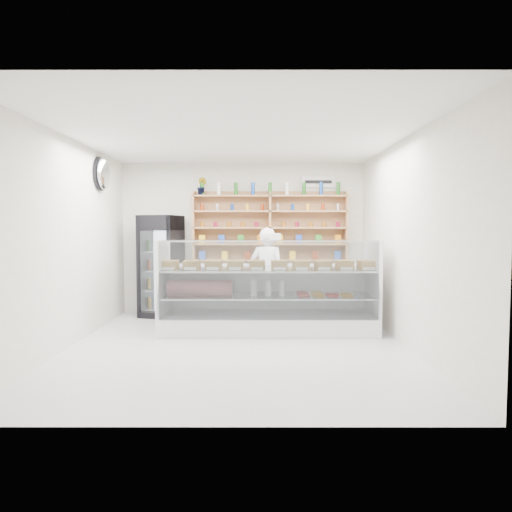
{
  "coord_description": "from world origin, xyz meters",
  "views": [
    {
      "loc": [
        0.25,
        -6.06,
        1.59
      ],
      "look_at": [
        0.24,
        0.9,
        1.17
      ],
      "focal_mm": 32.0,
      "sensor_mm": 36.0,
      "label": 1
    }
  ],
  "objects": [
    {
      "name": "wall_sign",
      "position": [
        1.4,
        2.47,
        2.45
      ],
      "size": [
        0.62,
        0.03,
        0.2
      ],
      "primitive_type": "cube",
      "color": "white",
      "rests_on": "back_wall"
    },
    {
      "name": "security_mirror",
      "position": [
        -2.17,
        1.2,
        2.45
      ],
      "size": [
        0.15,
        0.5,
        0.5
      ],
      "primitive_type": "ellipsoid",
      "color": "silver",
      "rests_on": "left_wall"
    },
    {
      "name": "wall_shelving",
      "position": [
        0.5,
        2.34,
        1.59
      ],
      "size": [
        2.84,
        0.28,
        1.33
      ],
      "color": "#A4754D",
      "rests_on": "back_wall"
    },
    {
      "name": "display_counter",
      "position": [
        0.43,
        0.9,
        0.38
      ],
      "size": [
        3.27,
        0.98,
        1.42
      ],
      "color": "white",
      "rests_on": "floor"
    },
    {
      "name": "drinks_cooler",
      "position": [
        -1.47,
        2.14,
        0.91
      ],
      "size": [
        0.79,
        0.78,
        1.82
      ],
      "rotation": [
        0.0,
        0.0,
        -0.24
      ],
      "color": "black",
      "rests_on": "floor"
    },
    {
      "name": "potted_plant",
      "position": [
        -0.75,
        2.34,
        2.36
      ],
      "size": [
        0.22,
        0.2,
        0.32
      ],
      "primitive_type": "imported",
      "rotation": [
        0.0,
        0.0,
        -0.36
      ],
      "color": "#1E6626",
      "rests_on": "wall_shelving"
    },
    {
      "name": "room",
      "position": [
        0.0,
        0.0,
        1.4
      ],
      "size": [
        5.0,
        5.0,
        5.0
      ],
      "color": "#BBBBC0",
      "rests_on": "ground"
    },
    {
      "name": "shop_worker",
      "position": [
        0.43,
        1.59,
        0.8
      ],
      "size": [
        0.66,
        0.52,
        1.61
      ],
      "primitive_type": "imported",
      "rotation": [
        0.0,
        0.0,
        2.88
      ],
      "color": "silver",
      "rests_on": "floor"
    }
  ]
}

